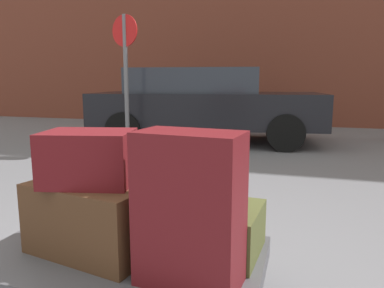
{
  "coord_description": "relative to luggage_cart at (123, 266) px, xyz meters",
  "views": [
    {
      "loc": [
        0.82,
        -1.53,
        1.18
      ],
      "look_at": [
        0.0,
        1.2,
        0.69
      ],
      "focal_mm": 34.38,
      "sensor_mm": 36.0,
      "label": 1
    }
  ],
  "objects": [
    {
      "name": "luggage_cart",
      "position": [
        0.0,
        0.0,
        0.0
      ],
      "size": [
        1.37,
        0.81,
        0.34
      ],
      "color": "#4C4C51",
      "rests_on": "ground_plane"
    },
    {
      "name": "duffel_bag_brown_stacked_top",
      "position": [
        -0.15,
        -0.02,
        0.24
      ],
      "size": [
        0.66,
        0.46,
        0.35
      ],
      "primitive_type": "cube",
      "rotation": [
        0.0,
        0.0,
        -0.19
      ],
      "color": "#51331E",
      "rests_on": "luggage_cart"
    },
    {
      "name": "suitcase_maroon_center",
      "position": [
        0.4,
        -0.16,
        0.39
      ],
      "size": [
        0.45,
        0.28,
        0.64
      ],
      "primitive_type": "cube",
      "rotation": [
        0.0,
        0.0,
        -0.11
      ],
      "color": "maroon",
      "rests_on": "luggage_cart"
    },
    {
      "name": "suitcase_olive_front_right",
      "position": [
        0.36,
        0.16,
        0.19
      ],
      "size": [
        0.6,
        0.43,
        0.23
      ],
      "primitive_type": "cube",
      "rotation": [
        0.0,
        0.0,
        -0.07
      ],
      "color": "#4C5128",
      "rests_on": "luggage_cart"
    },
    {
      "name": "duffel_bag_maroon_topmost_pile",
      "position": [
        -0.15,
        -0.02,
        0.55
      ],
      "size": [
        0.47,
        0.38,
        0.26
      ],
      "primitive_type": "cube",
      "rotation": [
        0.0,
        0.0,
        0.23
      ],
      "color": "maroon",
      "rests_on": "duffel_bag_brown_stacked_top"
    },
    {
      "name": "parked_car",
      "position": [
        -1.02,
        5.43,
        0.49
      ],
      "size": [
        4.52,
        2.42,
        1.42
      ],
      "color": "black",
      "rests_on": "ground_plane"
    },
    {
      "name": "no_parking_sign",
      "position": [
        -1.94,
        3.95,
        1.11
      ],
      "size": [
        0.49,
        0.14,
        2.22
      ],
      "color": "slate",
      "rests_on": "ground_plane"
    }
  ]
}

